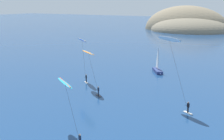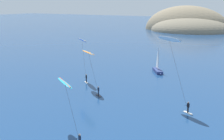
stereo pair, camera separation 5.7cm
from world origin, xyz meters
name	(u,v)px [view 1 (the left image)]	position (x,y,z in m)	size (l,w,h in m)	color
headland_island	(187,30)	(-21.35, 153.16, 0.00)	(50.56, 43.84, 28.02)	#7A705B
sailboat_near	(158,70)	(2.02, 48.38, 0.64)	(4.21, 5.42, 5.70)	navy
kitesurfer_blue	(82,44)	(-8.94, 34.76, 7.48)	(5.09, 4.18, 8.57)	silver
kitesurfer_orange	(89,56)	(-4.24, 30.32, 6.25)	(7.31, 5.45, 7.02)	#2D2D33
kitesurfer_cyan	(66,88)	(3.46, 14.62, 5.57)	(7.47, 5.37, 6.47)	yellow
kitesurfer_white	(171,45)	(11.06, 29.80, 9.32)	(7.22, 4.19, 10.71)	silver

